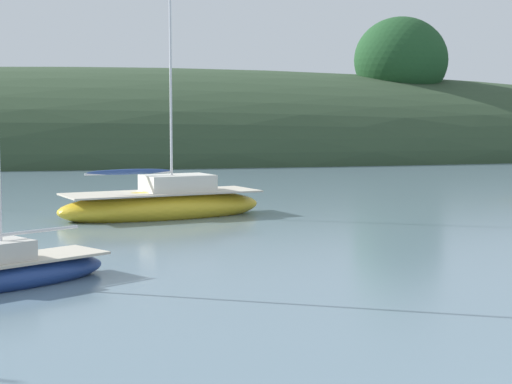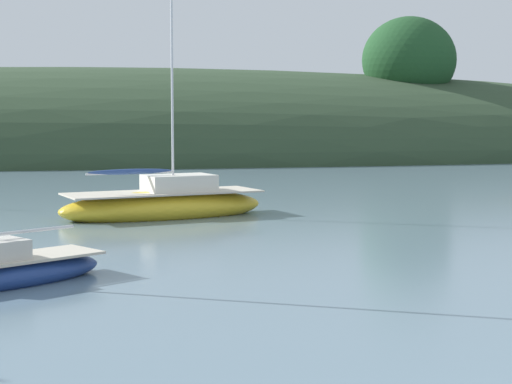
{
  "view_description": "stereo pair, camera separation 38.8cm",
  "coord_description": "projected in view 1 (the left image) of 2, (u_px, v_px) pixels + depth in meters",
  "views": [
    {
      "loc": [
        -6.15,
        -6.11,
        3.59
      ],
      "look_at": [
        0.0,
        20.0,
        1.2
      ],
      "focal_mm": 57.26,
      "sensor_mm": 36.0,
      "label": 1
    },
    {
      "loc": [
        -5.77,
        -6.2,
        3.59
      ],
      "look_at": [
        0.0,
        20.0,
        1.2
      ],
      "focal_mm": 57.26,
      "sensor_mm": 36.0,
      "label": 2
    }
  ],
  "objects": [
    {
      "name": "sailboat_cream_ketch",
      "position": [
        163.0,
        204.0,
        30.1
      ],
      "size": [
        8.21,
        4.49,
        10.18
      ],
      "color": "gold",
      "rests_on": "ground"
    },
    {
      "name": "sailboat_teal_outer",
      "position": [
        9.0,
        271.0,
        17.71
      ],
      "size": [
        4.74,
        3.82,
        6.7
      ],
      "color": "navy",
      "rests_on": "ground"
    },
    {
      "name": "far_shoreline_hill",
      "position": [
        133.0,
        157.0,
        76.17
      ],
      "size": [
        150.0,
        36.0,
        21.41
      ],
      "color": "#2D422B",
      "rests_on": "ground"
    }
  ]
}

